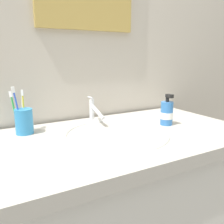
# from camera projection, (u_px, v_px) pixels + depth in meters

# --- Properties ---
(tiled_wall_back) EXTENTS (2.34, 0.04, 2.40)m
(tiled_wall_back) POSITION_uv_depth(u_px,v_px,m) (85.00, 62.00, 1.28)
(tiled_wall_back) COLOR beige
(tiled_wall_back) RESTS_ON ground
(sink_basin) EXTENTS (0.45, 0.45, 0.10)m
(sink_basin) POSITION_uv_depth(u_px,v_px,m) (115.00, 141.00, 1.04)
(sink_basin) COLOR white
(sink_basin) RESTS_ON vanity_counter
(faucet) EXTENTS (0.02, 0.17, 0.12)m
(faucet) POSITION_uv_depth(u_px,v_px,m) (94.00, 111.00, 1.20)
(faucet) COLOR silver
(faucet) RESTS_ON sink_basin
(toothbrush_cup) EXTENTS (0.07, 0.07, 0.11)m
(toothbrush_cup) POSITION_uv_depth(u_px,v_px,m) (24.00, 121.00, 1.03)
(toothbrush_cup) COLOR #338CCC
(toothbrush_cup) RESTS_ON vanity_counter
(toothbrush_green) EXTENTS (0.03, 0.03, 0.18)m
(toothbrush_green) POSITION_uv_depth(u_px,v_px,m) (14.00, 109.00, 1.01)
(toothbrush_green) COLOR green
(toothbrush_green) RESTS_ON toothbrush_cup
(toothbrush_white) EXTENTS (0.02, 0.04, 0.18)m
(toothbrush_white) POSITION_uv_depth(u_px,v_px,m) (23.00, 108.00, 1.05)
(toothbrush_white) COLOR white
(toothbrush_white) RESTS_ON toothbrush_cup
(toothbrush_yellow) EXTENTS (0.01, 0.02, 0.18)m
(toothbrush_yellow) POSITION_uv_depth(u_px,v_px,m) (23.00, 108.00, 1.04)
(toothbrush_yellow) COLOR yellow
(toothbrush_yellow) RESTS_ON toothbrush_cup
(toothbrush_blue) EXTENTS (0.04, 0.01, 0.20)m
(toothbrush_blue) POSITION_uv_depth(u_px,v_px,m) (17.00, 107.00, 1.00)
(toothbrush_blue) COLOR blue
(toothbrush_blue) RESTS_ON toothbrush_cup
(soap_dispenser) EXTENTS (0.06, 0.06, 0.15)m
(soap_dispenser) POSITION_uv_depth(u_px,v_px,m) (167.00, 113.00, 1.16)
(soap_dispenser) COLOR #3372BF
(soap_dispenser) RESTS_ON vanity_counter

